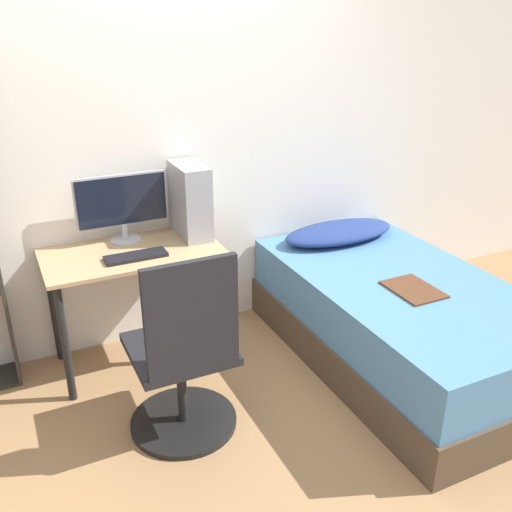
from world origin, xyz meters
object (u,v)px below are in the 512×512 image
monitor (122,204)px  keyboard (136,256)px  bed (399,320)px  office_chair (184,367)px  pc_tower (190,201)px

monitor → keyboard: (-0.01, -0.28, -0.22)m
bed → monitor: 1.77m
office_chair → pc_tower: size_ratio=2.32×
keyboard → pc_tower: pc_tower is taller
bed → keyboard: 1.59m
keyboard → pc_tower: (0.40, 0.19, 0.21)m
keyboard → pc_tower: bearing=26.1°
bed → keyboard: bearing=158.3°
monitor → office_chair: bearing=-88.1°
office_chair → keyboard: 0.73m
office_chair → bed: size_ratio=0.54×
office_chair → monitor: bearing=91.9°
office_chair → monitor: size_ratio=1.89×
monitor → keyboard: bearing=-92.4°
office_chair → keyboard: size_ratio=2.98×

